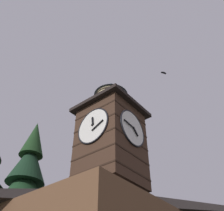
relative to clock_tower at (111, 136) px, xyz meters
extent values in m
cube|color=#422B1E|center=(-0.02, -0.02, -0.87)|extent=(3.32, 3.32, 5.31)
cube|color=black|center=(-0.02, -0.02, -2.89)|extent=(3.36, 3.36, 0.10)
cube|color=black|center=(-0.02, -0.02, -1.89)|extent=(3.36, 3.36, 0.10)
cube|color=black|center=(-0.02, -0.02, -0.90)|extent=(3.36, 3.36, 0.10)
cube|color=black|center=(-0.02, -0.02, 0.10)|extent=(3.36, 3.36, 0.10)
cube|color=black|center=(-0.02, -0.02, 1.09)|extent=(3.36, 3.36, 0.10)
cylinder|color=white|center=(-0.02, 1.67, -0.08)|extent=(2.32, 0.10, 2.32)
torus|color=black|center=(-0.02, 1.69, -0.08)|extent=(2.42, 0.10, 2.42)
cube|color=black|center=(-0.24, 1.77, -0.28)|extent=(0.51, 0.04, 0.48)
cube|color=black|center=(0.45, 1.77, -0.05)|extent=(0.95, 0.04, 0.15)
sphere|color=black|center=(-0.02, 1.78, -0.08)|extent=(0.10, 0.10, 0.10)
cylinder|color=white|center=(1.67, -0.02, -0.08)|extent=(0.10, 2.32, 2.32)
torus|color=black|center=(1.69, -0.02, -0.08)|extent=(0.10, 2.42, 2.42)
cube|color=black|center=(1.77, 0.01, 0.20)|extent=(0.04, 0.19, 0.59)
cube|color=black|center=(1.77, 0.41, -0.28)|extent=(0.04, 0.90, 0.46)
sphere|color=black|center=(1.78, -0.02, -0.08)|extent=(0.10, 0.10, 0.10)
cube|color=black|center=(-0.02, -0.02, 1.91)|extent=(4.02, 4.02, 0.25)
cylinder|color=#D1BC84|center=(-0.02, -0.02, 2.77)|extent=(2.14, 2.14, 1.47)
cylinder|color=#2D2319|center=(-0.02, -0.02, 2.22)|extent=(2.20, 2.20, 0.10)
cylinder|color=#2D2319|center=(-0.02, -0.02, 2.58)|extent=(2.20, 2.20, 0.10)
cylinder|color=#2D2319|center=(-0.02, -0.02, 2.95)|extent=(2.20, 2.20, 0.10)
cylinder|color=#2D2319|center=(-0.02, -0.02, 3.32)|extent=(2.20, 2.20, 0.10)
cone|color=#2D3847|center=(-0.02, -0.02, 4.02)|extent=(2.44, 2.44, 1.02)
sphere|color=#384251|center=(-0.02, -0.02, 4.63)|extent=(0.16, 0.16, 0.16)
cone|color=#1B3D21|center=(1.69, -5.96, -2.47)|extent=(3.49, 3.49, 3.37)
cone|color=#17331F|center=(1.69, -5.96, -0.61)|extent=(2.59, 2.59, 3.03)
cone|color=#1D3B1C|center=(1.69, -5.96, 1.33)|extent=(1.70, 1.70, 2.84)
ellipsoid|color=black|center=(-4.67, 2.27, 8.11)|extent=(0.23, 0.26, 0.13)
cube|color=black|center=(-4.78, 2.33, 8.11)|extent=(0.30, 0.26, 0.10)
cube|color=black|center=(-4.56, 2.21, 8.11)|extent=(0.30, 0.26, 0.10)
camera|label=1|loc=(11.21, 9.15, -9.22)|focal=42.74mm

